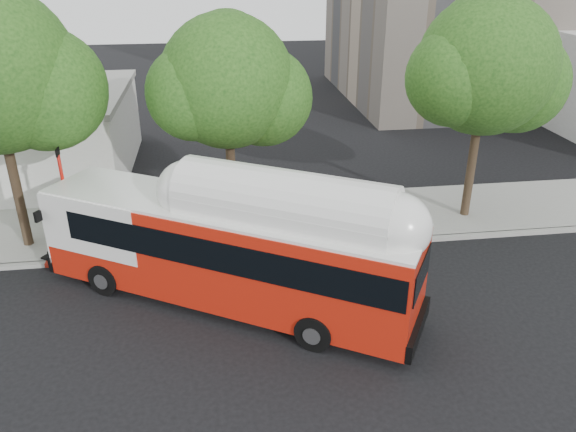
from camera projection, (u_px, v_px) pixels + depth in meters
name	position (u px, v px, depth m)	size (l,w,h in m)	color
ground	(274.00, 309.00, 18.13)	(120.00, 120.00, 0.00)	black
sidewalk	(257.00, 221.00, 23.92)	(60.00, 5.00, 0.15)	gray
curb_strip	(262.00, 250.00, 21.59)	(60.00, 0.30, 0.15)	gray
red_curb_segment	(184.00, 255.00, 21.22)	(10.00, 0.32, 0.16)	maroon
street_tree_left	(7.00, 76.00, 19.24)	(6.67, 5.80, 9.74)	#2D2116
street_tree_mid	(238.00, 86.00, 20.97)	(5.75, 5.00, 8.62)	#2D2116
street_tree_right	(495.00, 71.00, 21.88)	(6.21, 5.40, 9.18)	#2D2116
transit_bus	(228.00, 253.00, 17.77)	(12.53, 8.71, 3.91)	red
signal_pole	(67.00, 205.00, 20.13)	(0.12, 0.41, 4.35)	red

